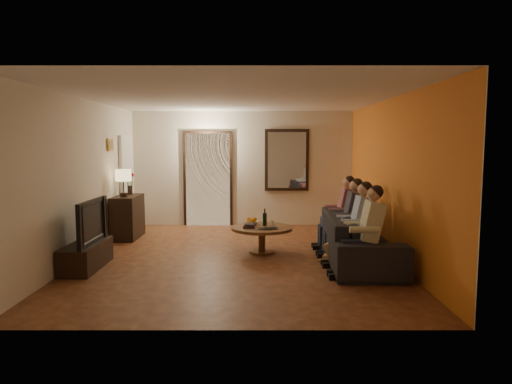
{
  "coord_description": "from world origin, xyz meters",
  "views": [
    {
      "loc": [
        0.3,
        -7.4,
        1.86
      ],
      "look_at": [
        0.3,
        0.3,
        1.05
      ],
      "focal_mm": 32.0,
      "sensor_mm": 36.0,
      "label": 1
    }
  ],
  "objects_px": {
    "tv_stand": "(86,256)",
    "person_b": "(357,228)",
    "bowl": "(252,223)",
    "person_c": "(349,221)",
    "coffee_table": "(262,240)",
    "table_lamp": "(123,183)",
    "sofa": "(359,238)",
    "dresser": "(128,217)",
    "tv": "(85,221)",
    "dog": "(340,247)",
    "person_a": "(367,236)",
    "person_d": "(342,215)",
    "wine_bottle": "(265,217)",
    "laptop": "(268,229)"
  },
  "relations": [
    {
      "from": "person_d",
      "to": "bowl",
      "type": "distance_m",
      "value": 1.62
    },
    {
      "from": "person_d",
      "to": "coffee_table",
      "type": "relative_size",
      "value": 1.15
    },
    {
      "from": "wine_bottle",
      "to": "dog",
      "type": "bearing_deg",
      "value": -38.27
    },
    {
      "from": "coffee_table",
      "to": "tv_stand",
      "type": "bearing_deg",
      "value": -159.31
    },
    {
      "from": "tv",
      "to": "person_b",
      "type": "distance_m",
      "value": 4.09
    },
    {
      "from": "wine_bottle",
      "to": "person_c",
      "type": "bearing_deg",
      "value": -15.8
    },
    {
      "from": "tv",
      "to": "dog",
      "type": "relative_size",
      "value": 2.03
    },
    {
      "from": "table_lamp",
      "to": "coffee_table",
      "type": "bearing_deg",
      "value": -21.01
    },
    {
      "from": "sofa",
      "to": "person_c",
      "type": "bearing_deg",
      "value": 21.34
    },
    {
      "from": "tv",
      "to": "person_a",
      "type": "relative_size",
      "value": 0.95
    },
    {
      "from": "tv_stand",
      "to": "person_b",
      "type": "xyz_separation_m",
      "value": [
        4.08,
        0.11,
        0.41
      ]
    },
    {
      "from": "table_lamp",
      "to": "dog",
      "type": "height_order",
      "value": "table_lamp"
    },
    {
      "from": "person_c",
      "to": "coffee_table",
      "type": "xyz_separation_m",
      "value": [
        -1.43,
        0.29,
        -0.38
      ]
    },
    {
      "from": "person_b",
      "to": "coffee_table",
      "type": "bearing_deg",
      "value": 148.12
    },
    {
      "from": "person_b",
      "to": "bowl",
      "type": "height_order",
      "value": "person_b"
    },
    {
      "from": "person_d",
      "to": "person_c",
      "type": "bearing_deg",
      "value": -90.0
    },
    {
      "from": "table_lamp",
      "to": "person_d",
      "type": "bearing_deg",
      "value": -9.86
    },
    {
      "from": "table_lamp",
      "to": "person_c",
      "type": "bearing_deg",
      "value": -17.78
    },
    {
      "from": "tv_stand",
      "to": "wine_bottle",
      "type": "height_order",
      "value": "wine_bottle"
    },
    {
      "from": "dog",
      "to": "bowl",
      "type": "bearing_deg",
      "value": 166.82
    },
    {
      "from": "person_c",
      "to": "person_d",
      "type": "relative_size",
      "value": 1.0
    },
    {
      "from": "person_d",
      "to": "laptop",
      "type": "height_order",
      "value": "person_d"
    },
    {
      "from": "table_lamp",
      "to": "wine_bottle",
      "type": "bearing_deg",
      "value": -18.78
    },
    {
      "from": "person_c",
      "to": "coffee_table",
      "type": "relative_size",
      "value": 1.15
    },
    {
      "from": "wine_bottle",
      "to": "person_d",
      "type": "bearing_deg",
      "value": 8.58
    },
    {
      "from": "tv",
      "to": "laptop",
      "type": "distance_m",
      "value": 2.86
    },
    {
      "from": "person_a",
      "to": "dog",
      "type": "relative_size",
      "value": 2.14
    },
    {
      "from": "sofa",
      "to": "person_d",
      "type": "xyz_separation_m",
      "value": [
        -0.1,
        0.9,
        0.22
      ]
    },
    {
      "from": "person_d",
      "to": "sofa",
      "type": "bearing_deg",
      "value": -83.66
    },
    {
      "from": "dresser",
      "to": "person_b",
      "type": "relative_size",
      "value": 0.79
    },
    {
      "from": "dresser",
      "to": "tv",
      "type": "bearing_deg",
      "value": -90.0
    },
    {
      "from": "tv_stand",
      "to": "bowl",
      "type": "distance_m",
      "value": 2.77
    },
    {
      "from": "sofa",
      "to": "person_d",
      "type": "relative_size",
      "value": 2.14
    },
    {
      "from": "dresser",
      "to": "table_lamp",
      "type": "xyz_separation_m",
      "value": [
        0.0,
        -0.22,
        0.69
      ]
    },
    {
      "from": "tv_stand",
      "to": "coffee_table",
      "type": "height_order",
      "value": "coffee_table"
    },
    {
      "from": "laptop",
      "to": "tv",
      "type": "bearing_deg",
      "value": -171.87
    },
    {
      "from": "tv_stand",
      "to": "wine_bottle",
      "type": "distance_m",
      "value": 2.95
    },
    {
      "from": "tv_stand",
      "to": "person_a",
      "type": "relative_size",
      "value": 0.96
    },
    {
      "from": "coffee_table",
      "to": "bowl",
      "type": "bearing_deg",
      "value": 129.29
    },
    {
      "from": "tv",
      "to": "dog",
      "type": "height_order",
      "value": "tv"
    },
    {
      "from": "dresser",
      "to": "tv_stand",
      "type": "xyz_separation_m",
      "value": [
        0.0,
        -2.24,
        -0.23
      ]
    },
    {
      "from": "dresser",
      "to": "person_a",
      "type": "distance_m",
      "value": 4.92
    },
    {
      "from": "table_lamp",
      "to": "coffee_table",
      "type": "height_order",
      "value": "table_lamp"
    },
    {
      "from": "tv_stand",
      "to": "person_b",
      "type": "bearing_deg",
      "value": 1.54
    },
    {
      "from": "bowl",
      "to": "wine_bottle",
      "type": "distance_m",
      "value": 0.29
    },
    {
      "from": "tv_stand",
      "to": "coffee_table",
      "type": "relative_size",
      "value": 1.1
    },
    {
      "from": "person_c",
      "to": "dog",
      "type": "xyz_separation_m",
      "value": [
        -0.24,
        -0.51,
        -0.32
      ]
    },
    {
      "from": "dresser",
      "to": "bowl",
      "type": "relative_size",
      "value": 3.67
    },
    {
      "from": "coffee_table",
      "to": "tv",
      "type": "bearing_deg",
      "value": -159.31
    },
    {
      "from": "person_c",
      "to": "person_a",
      "type": "bearing_deg",
      "value": -90.0
    }
  ]
}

